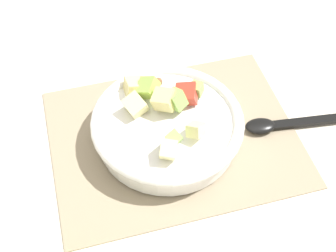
{
  "coord_description": "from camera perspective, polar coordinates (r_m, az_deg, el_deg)",
  "views": [
    {
      "loc": [
        -0.15,
        -0.51,
        0.69
      ],
      "look_at": [
        -0.01,
        -0.0,
        0.04
      ],
      "focal_mm": 50.68,
      "sensor_mm": 36.0,
      "label": 1
    }
  ],
  "objects": [
    {
      "name": "ground_plane",
      "position": [
        0.87,
        0.7,
        -1.45
      ],
      "size": [
        2.4,
        2.4,
        0.0
      ],
      "primitive_type": "plane",
      "color": "silver"
    },
    {
      "name": "placemat",
      "position": [
        0.87,
        0.7,
        -1.33
      ],
      "size": [
        0.44,
        0.35,
        0.01
      ],
      "primitive_type": "cube",
      "color": "gray",
      "rests_on": "ground_plane"
    },
    {
      "name": "salad_bowl",
      "position": [
        0.84,
        -0.04,
        -0.11
      ],
      "size": [
        0.27,
        0.27,
        0.1
      ],
      "color": "white",
      "rests_on": "placemat"
    },
    {
      "name": "serving_spoon",
      "position": [
        0.9,
        13.13,
        0.21
      ],
      "size": [
        0.19,
        0.05,
        0.01
      ],
      "color": "black",
      "rests_on": "placemat"
    }
  ]
}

